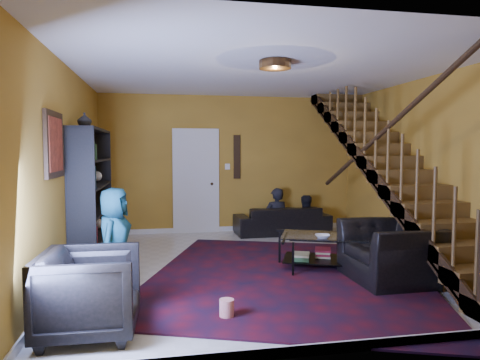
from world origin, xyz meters
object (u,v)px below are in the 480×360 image
Objects in this scene: sofa at (282,220)px; armchair_right at (391,252)px; coffee_table at (326,249)px; armchair_left at (90,292)px; bookshelf at (92,199)px.

armchair_right is (0.50, -3.30, 0.10)m from sofa.
coffee_table is (-0.09, -2.56, -0.00)m from sofa.
armchair_left is (-3.05, -4.29, 0.12)m from sofa.
bookshelf is at bearing 165.40° from coffee_table.
armchair_right is (3.55, 0.99, -0.02)m from armchair_left.
sofa is 2.18× the size of armchair_left.
armchair_right is 0.95m from coffee_table.
armchair_right is at bearing -22.28° from bookshelf.
coffee_table is at bearing -14.60° from bookshelf.
bookshelf is at bearing -113.04° from armchair_right.
armchair_left is at bearing 52.80° from sofa.
bookshelf is 1.41× the size of coffee_table.
bookshelf reaches higher than armchair_right.
bookshelf is 2.30× the size of armchair_left.
armchair_left reaches higher than coffee_table.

